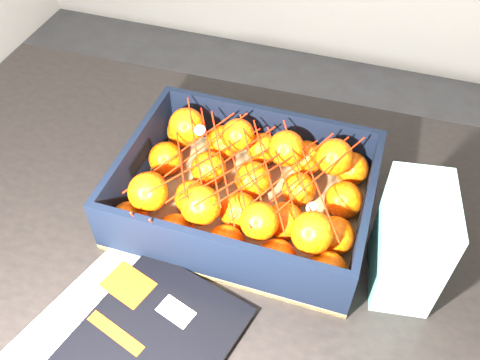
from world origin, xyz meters
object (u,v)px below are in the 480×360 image
(magazine_stack, at_px, (122,344))
(retail_carton, at_px, (410,242))
(table, at_px, (192,247))
(produce_crate, at_px, (245,197))

(magazine_stack, distance_m, retail_carton, 0.45)
(table, bearing_deg, produce_crate, 25.12)
(magazine_stack, xyz_separation_m, produce_crate, (0.09, 0.30, 0.02))
(produce_crate, height_order, retail_carton, retail_carton)
(magazine_stack, bearing_deg, retail_carton, 33.43)
(magazine_stack, relative_size, produce_crate, 0.81)
(table, distance_m, produce_crate, 0.17)
(magazine_stack, distance_m, produce_crate, 0.32)
(retail_carton, bearing_deg, table, 168.73)
(produce_crate, bearing_deg, magazine_stack, -106.74)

